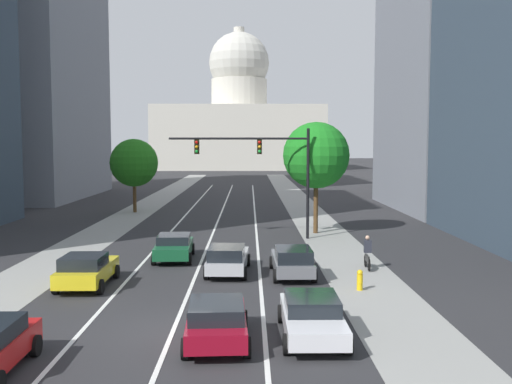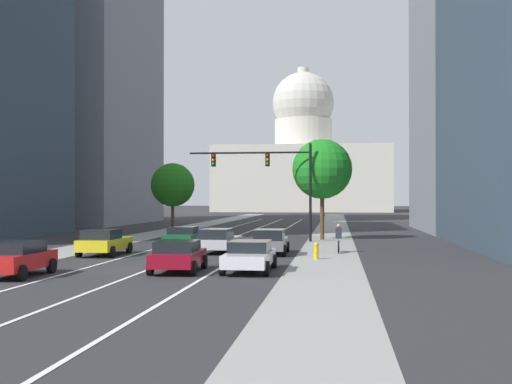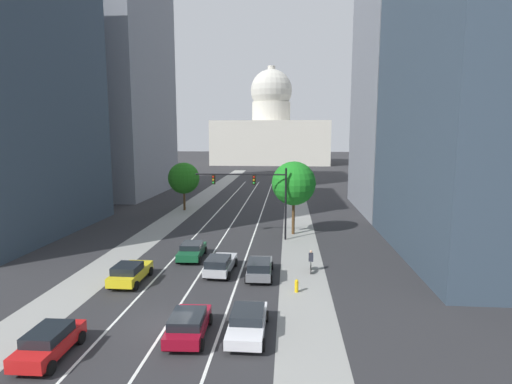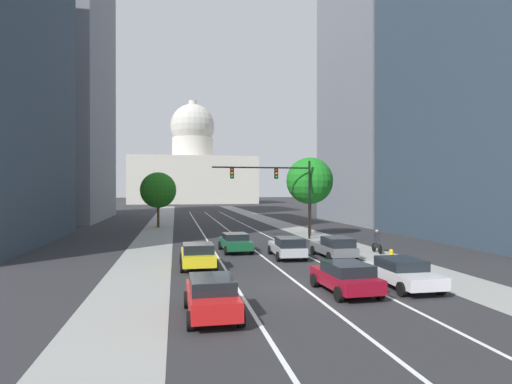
# 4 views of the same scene
# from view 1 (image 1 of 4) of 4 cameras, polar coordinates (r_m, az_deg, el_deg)

# --- Properties ---
(ground_plane) EXTENTS (400.00, 400.00, 0.00)m
(ground_plane) POSITION_cam_1_polar(r_m,az_deg,el_deg) (59.67, -3.15, -1.37)
(ground_plane) COLOR #2B2B2D
(sidewalk_left) EXTENTS (3.50, 130.00, 0.01)m
(sidewalk_left) POSITION_cam_1_polar(r_m,az_deg,el_deg) (55.65, -11.58, -1.90)
(sidewalk_left) COLOR gray
(sidewalk_left) RESTS_ON ground
(sidewalk_right) EXTENTS (3.50, 130.00, 0.01)m
(sidewalk_right) POSITION_cam_1_polar(r_m,az_deg,el_deg) (54.90, 4.94, -1.91)
(sidewalk_right) COLOR gray
(sidewalk_right) RESTS_ON ground
(lane_stripe_left) EXTENTS (0.16, 90.00, 0.01)m
(lane_stripe_left) POSITION_cam_1_polar(r_m,az_deg,el_deg) (45.08, -7.92, -3.38)
(lane_stripe_left) COLOR white
(lane_stripe_left) RESTS_ON ground
(lane_stripe_center) EXTENTS (0.16, 90.00, 0.01)m
(lane_stripe_center) POSITION_cam_1_polar(r_m,az_deg,el_deg) (44.80, -3.98, -3.40)
(lane_stripe_center) COLOR white
(lane_stripe_center) RESTS_ON ground
(lane_stripe_right) EXTENTS (0.16, 90.00, 0.01)m
(lane_stripe_right) POSITION_cam_1_polar(r_m,az_deg,el_deg) (44.72, -0.01, -3.40)
(lane_stripe_right) COLOR white
(lane_stripe_right) RESTS_ON ground
(capitol_building) EXTENTS (42.04, 27.91, 35.89)m
(capitol_building) POSITION_cam_1_polar(r_m,az_deg,el_deg) (150.79, -1.66, 6.71)
(capitol_building) COLOR beige
(capitol_building) RESTS_ON ground
(car_crimson) EXTENTS (2.21, 4.18, 1.39)m
(car_crimson) POSITION_cam_1_polar(r_m,az_deg,el_deg) (18.93, -3.88, -12.45)
(car_crimson) COLOR maroon
(car_crimson) RESTS_ON ground
(car_gray) EXTENTS (2.05, 4.57, 1.48)m
(car_gray) POSITION_cam_1_polar(r_m,az_deg,el_deg) (28.02, 3.59, -6.74)
(car_gray) COLOR slate
(car_gray) RESTS_ON ground
(car_yellow) EXTENTS (2.10, 4.35, 1.49)m
(car_yellow) POSITION_cam_1_polar(r_m,az_deg,el_deg) (27.12, -16.27, -7.31)
(car_yellow) COLOR yellow
(car_yellow) RESTS_ON ground
(car_white) EXTENTS (2.09, 4.67, 1.36)m
(car_white) POSITION_cam_1_polar(r_m,az_deg,el_deg) (19.59, 5.50, -11.96)
(car_white) COLOR silver
(car_white) RESTS_ON ground
(car_green) EXTENTS (2.23, 4.38, 1.39)m
(car_green) POSITION_cam_1_polar(r_m,az_deg,el_deg) (32.33, -8.05, -5.30)
(car_green) COLOR #14512D
(car_green) RESTS_ON ground
(car_silver) EXTENTS (2.19, 4.71, 1.47)m
(car_silver) POSITION_cam_1_polar(r_m,az_deg,el_deg) (28.58, -2.79, -6.53)
(car_silver) COLOR #B2B5BA
(car_silver) RESTS_ON ground
(traffic_signal_mast) EXTENTS (9.32, 0.39, 7.37)m
(traffic_signal_mast) POSITION_cam_1_polar(r_m,az_deg,el_deg) (38.59, 0.87, 3.11)
(traffic_signal_mast) COLOR black
(traffic_signal_mast) RESTS_ON ground
(fire_hydrant) EXTENTS (0.26, 0.35, 0.91)m
(fire_hydrant) POSITION_cam_1_polar(r_m,az_deg,el_deg) (25.85, 10.14, -8.47)
(fire_hydrant) COLOR yellow
(fire_hydrant) RESTS_ON ground
(cyclist) EXTENTS (0.37, 1.70, 1.72)m
(cyclist) POSITION_cam_1_polar(r_m,az_deg,el_deg) (30.10, 10.87, -5.85)
(cyclist) COLOR black
(cyclist) RESTS_ON ground
(street_tree_mid_left) EXTENTS (4.42, 4.42, 6.81)m
(street_tree_mid_left) POSITION_cam_1_polar(r_m,az_deg,el_deg) (54.85, -11.86, 2.81)
(street_tree_mid_left) COLOR #51381E
(street_tree_mid_left) RESTS_ON ground
(street_tree_mid_right) EXTENTS (4.70, 4.70, 7.89)m
(street_tree_mid_right) POSITION_cam_1_polar(r_m,az_deg,el_deg) (41.28, 5.92, 3.59)
(street_tree_mid_right) COLOR #51381E
(street_tree_mid_right) RESTS_ON ground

